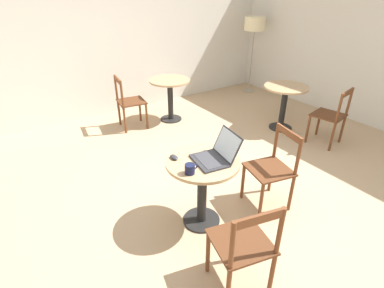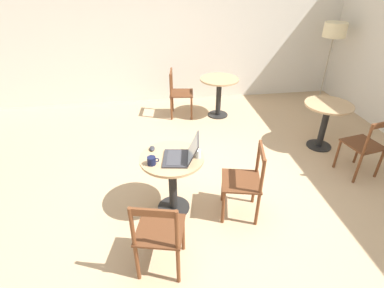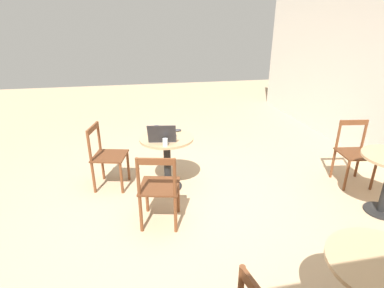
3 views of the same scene
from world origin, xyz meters
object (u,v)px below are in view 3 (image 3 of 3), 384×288
at_px(cafe_table_mid, 378,286).
at_px(chair_far_left, 354,153).
at_px(chair_near_front, 107,156).
at_px(cafe_table_near, 167,151).
at_px(mouse, 178,130).
at_px(chair_near_right, 159,189).
at_px(mug, 156,129).
at_px(laptop, 163,137).
at_px(drinking_glass, 165,142).

relative_size(cafe_table_mid, chair_far_left, 0.84).
distance_m(chair_near_front, chair_far_left, 3.35).
bearing_deg(cafe_table_near, mouse, 138.60).
xyz_separation_m(cafe_table_near, cafe_table_mid, (2.42, 1.06, 0.00)).
bearing_deg(cafe_table_near, cafe_table_mid, 23.75).
distance_m(cafe_table_mid, chair_near_right, 2.06).
distance_m(chair_near_front, mouse, 1.01).
bearing_deg(mug, cafe_table_near, 26.87).
distance_m(cafe_table_near, chair_far_left, 2.54).
xyz_separation_m(laptop, mug, (-0.31, -0.05, -0.01)).
bearing_deg(mouse, mug, -92.43).
height_order(cafe_table_near, chair_near_front, chair_near_front).
bearing_deg(chair_near_front, chair_near_right, 31.91).
height_order(chair_near_front, chair_far_left, same).
bearing_deg(cafe_table_mid, cafe_table_near, -156.25).
bearing_deg(drinking_glass, cafe_table_mid, 27.40).
bearing_deg(chair_far_left, mug, -102.14).
height_order(laptop, drinking_glass, laptop).
height_order(chair_near_front, chair_near_right, same).
distance_m(mug, drinking_glass, 0.49).
xyz_separation_m(chair_near_front, drinking_glass, (0.47, 0.74, 0.33)).
height_order(laptop, mug, laptop).
bearing_deg(laptop, mouse, 141.67).
bearing_deg(mouse, chair_far_left, 76.71).
bearing_deg(chair_near_front, laptop, 68.31).
relative_size(cafe_table_near, mouse, 7.26).
bearing_deg(drinking_glass, laptop, -175.80).
height_order(chair_far_left, mouse, chair_far_left).
xyz_separation_m(chair_near_right, mouse, (-0.98, 0.36, 0.30)).
height_order(cafe_table_mid, chair_near_right, chair_near_right).
height_order(cafe_table_mid, mug, mug).
distance_m(cafe_table_mid, chair_far_left, 2.53).
xyz_separation_m(chair_near_right, chair_far_left, (-0.43, 2.70, 0.00)).
xyz_separation_m(cafe_table_mid, mouse, (-2.62, -0.89, 0.21)).
distance_m(mouse, drinking_glass, 0.53).
relative_size(cafe_table_mid, laptop, 1.73).
distance_m(chair_far_left, laptop, 2.61).
xyz_separation_m(cafe_table_near, mug, (-0.21, -0.11, 0.24)).
bearing_deg(chair_near_right, chair_far_left, 98.98).
height_order(chair_near_right, drinking_glass, chair_near_right).
relative_size(cafe_table_mid, chair_near_right, 0.84).
height_order(cafe_table_near, chair_far_left, chair_far_left).
bearing_deg(chair_near_front, cafe_table_mid, 35.34).
distance_m(cafe_table_near, drinking_glass, 0.37).
xyz_separation_m(cafe_table_near, chair_near_front, (-0.19, -0.78, -0.09)).
distance_m(cafe_table_mid, chair_near_front, 3.20).
relative_size(chair_near_front, mouse, 8.68).
height_order(chair_far_left, laptop, laptop).
distance_m(chair_near_right, drinking_glass, 0.62).
xyz_separation_m(cafe_table_near, chair_near_right, (0.78, -0.18, -0.09)).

